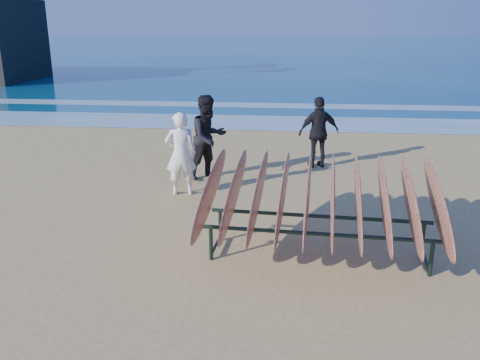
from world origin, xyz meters
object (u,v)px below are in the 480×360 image
at_px(surfboard_rack, 320,199).
at_px(person_dark_a, 208,137).
at_px(person_white, 181,154).
at_px(person_dark_b, 319,132).

xyz_separation_m(surfboard_rack, person_dark_a, (-2.13, 3.61, -0.00)).
relative_size(surfboard_rack, person_dark_a, 1.87).
relative_size(person_white, person_dark_a, 0.91).
distance_m(surfboard_rack, person_white, 3.54).
height_order(person_white, person_dark_a, person_dark_a).
relative_size(person_white, person_dark_b, 1.00).
bearing_deg(person_white, person_dark_a, -120.11).
xyz_separation_m(person_white, person_dark_b, (2.71, 2.19, 0.00)).
bearing_deg(person_white, person_dark_b, -152.74).
bearing_deg(surfboard_rack, person_dark_a, 124.32).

